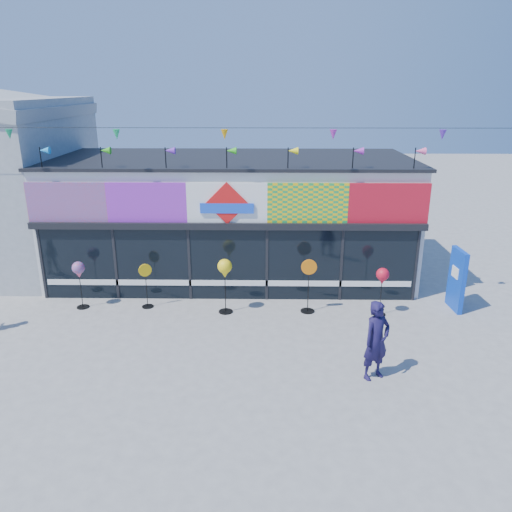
{
  "coord_description": "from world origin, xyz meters",
  "views": [
    {
      "loc": [
        1.09,
        -11.11,
        6.36
      ],
      "look_at": [
        0.89,
        2.0,
        1.91
      ],
      "focal_mm": 35.0,
      "sensor_mm": 36.0,
      "label": 1
    }
  ],
  "objects_px": {
    "spinner_1": "(146,285)",
    "spinner_3": "(308,284)",
    "spinner_2": "(225,270)",
    "adult_man": "(376,341)",
    "spinner_0": "(79,271)",
    "blue_sign": "(457,280)",
    "spinner_4": "(382,278)"
  },
  "relations": [
    {
      "from": "spinner_2",
      "to": "spinner_3",
      "type": "relative_size",
      "value": 1.01
    },
    {
      "from": "spinner_4",
      "to": "adult_man",
      "type": "distance_m",
      "value": 3.47
    },
    {
      "from": "spinner_2",
      "to": "spinner_0",
      "type": "bearing_deg",
      "value": 176.57
    },
    {
      "from": "adult_man",
      "to": "spinner_0",
      "type": "bearing_deg",
      "value": 125.44
    },
    {
      "from": "spinner_2",
      "to": "spinner_3",
      "type": "height_order",
      "value": "spinner_2"
    },
    {
      "from": "blue_sign",
      "to": "spinner_1",
      "type": "xyz_separation_m",
      "value": [
        -9.28,
        -0.03,
        -0.2
      ]
    },
    {
      "from": "adult_man",
      "to": "spinner_4",
      "type": "bearing_deg",
      "value": 45.79
    },
    {
      "from": "spinner_1",
      "to": "spinner_4",
      "type": "xyz_separation_m",
      "value": [
        6.95,
        -0.45,
        0.44
      ]
    },
    {
      "from": "spinner_4",
      "to": "adult_man",
      "type": "relative_size",
      "value": 0.77
    },
    {
      "from": "blue_sign",
      "to": "spinner_4",
      "type": "distance_m",
      "value": 2.39
    },
    {
      "from": "blue_sign",
      "to": "spinner_1",
      "type": "bearing_deg",
      "value": 177.16
    },
    {
      "from": "spinner_1",
      "to": "adult_man",
      "type": "relative_size",
      "value": 0.74
    },
    {
      "from": "spinner_1",
      "to": "spinner_3",
      "type": "height_order",
      "value": "spinner_3"
    },
    {
      "from": "spinner_0",
      "to": "adult_man",
      "type": "xyz_separation_m",
      "value": [
        8.05,
        -3.73,
        -0.23
      ]
    },
    {
      "from": "spinner_2",
      "to": "spinner_4",
      "type": "xyz_separation_m",
      "value": [
        4.54,
        -0.12,
        -0.16
      ]
    },
    {
      "from": "blue_sign",
      "to": "spinner_2",
      "type": "height_order",
      "value": "blue_sign"
    },
    {
      "from": "blue_sign",
      "to": "spinner_3",
      "type": "relative_size",
      "value": 1.13
    },
    {
      "from": "spinner_0",
      "to": "spinner_4",
      "type": "xyz_separation_m",
      "value": [
        8.92,
        -0.38,
        -0.01
      ]
    },
    {
      "from": "spinner_4",
      "to": "spinner_3",
      "type": "bearing_deg",
      "value": 174.72
    },
    {
      "from": "spinner_4",
      "to": "spinner_1",
      "type": "bearing_deg",
      "value": 176.31
    },
    {
      "from": "spinner_1",
      "to": "spinner_0",
      "type": "bearing_deg",
      "value": -177.97
    },
    {
      "from": "blue_sign",
      "to": "spinner_3",
      "type": "height_order",
      "value": "blue_sign"
    },
    {
      "from": "blue_sign",
      "to": "spinner_1",
      "type": "distance_m",
      "value": 9.29
    },
    {
      "from": "spinner_0",
      "to": "spinner_1",
      "type": "relative_size",
      "value": 1.06
    },
    {
      "from": "spinner_0",
      "to": "spinner_3",
      "type": "distance_m",
      "value": 6.83
    },
    {
      "from": "blue_sign",
      "to": "spinner_3",
      "type": "distance_m",
      "value": 4.44
    },
    {
      "from": "spinner_4",
      "to": "spinner_2",
      "type": "bearing_deg",
      "value": 178.53
    },
    {
      "from": "spinner_3",
      "to": "adult_man",
      "type": "height_order",
      "value": "adult_man"
    },
    {
      "from": "spinner_3",
      "to": "blue_sign",
      "type": "bearing_deg",
      "value": 3.68
    },
    {
      "from": "spinner_1",
      "to": "adult_man",
      "type": "distance_m",
      "value": 7.17
    },
    {
      "from": "blue_sign",
      "to": "adult_man",
      "type": "bearing_deg",
      "value": -132.93
    },
    {
      "from": "spinner_2",
      "to": "adult_man",
      "type": "distance_m",
      "value": 5.07
    }
  ]
}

